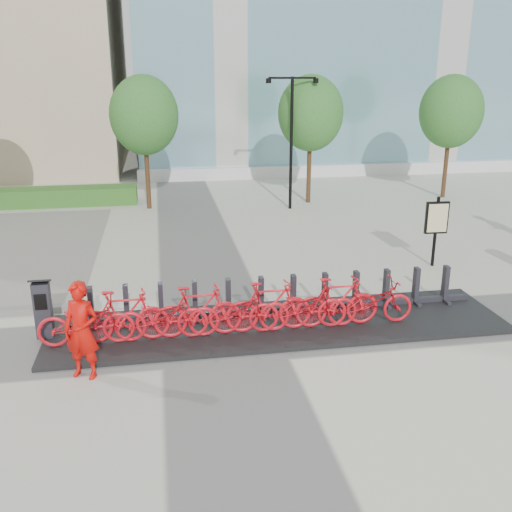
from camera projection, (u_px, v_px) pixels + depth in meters
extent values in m
plane|color=beige|center=(220.00, 337.00, 11.63)|extent=(120.00, 120.00, 0.00)
cube|color=#2E6A1E|center=(62.00, 196.00, 23.10)|extent=(6.00, 1.20, 0.70)
cylinder|color=#492C1D|center=(147.00, 171.00, 22.19)|extent=(0.18, 0.18, 3.00)
ellipsoid|color=#275A1D|center=(144.00, 115.00, 21.54)|extent=(2.60, 2.60, 2.99)
cylinder|color=#492C1D|center=(309.00, 166.00, 23.23)|extent=(0.18, 0.18, 3.00)
ellipsoid|color=#275A1D|center=(311.00, 113.00, 22.59)|extent=(2.60, 2.60, 2.99)
cylinder|color=#492C1D|center=(446.00, 162.00, 24.20)|extent=(0.18, 0.18, 3.00)
ellipsoid|color=#275A1D|center=(451.00, 112.00, 23.55)|extent=(2.60, 2.60, 2.99)
cylinder|color=black|center=(291.00, 145.00, 21.83)|extent=(0.12, 0.12, 5.00)
cube|color=black|center=(281.00, 78.00, 21.00)|extent=(0.90, 0.08, 0.08)
cube|color=black|center=(304.00, 78.00, 21.15)|extent=(0.90, 0.08, 0.08)
cylinder|color=black|center=(269.00, 81.00, 20.96)|extent=(0.20, 0.20, 0.18)
cylinder|color=black|center=(316.00, 81.00, 21.25)|extent=(0.20, 0.20, 0.18)
cube|color=black|center=(279.00, 324.00, 12.11)|extent=(9.60, 2.40, 0.08)
imported|color=red|center=(86.00, 321.00, 10.99)|extent=(1.84, 0.64, 0.97)
imported|color=red|center=(124.00, 316.00, 11.09)|extent=(1.79, 0.51, 1.07)
imported|color=red|center=(161.00, 316.00, 11.22)|extent=(1.84, 0.64, 0.97)
imported|color=red|center=(198.00, 311.00, 11.32)|extent=(1.79, 0.51, 1.07)
imported|color=red|center=(234.00, 311.00, 11.46)|extent=(1.84, 0.64, 0.97)
imported|color=red|center=(269.00, 306.00, 11.56)|extent=(1.79, 0.51, 1.07)
imported|color=red|center=(303.00, 306.00, 11.69)|extent=(1.84, 0.64, 0.97)
imported|color=red|center=(337.00, 302.00, 11.79)|extent=(1.79, 0.51, 1.07)
imported|color=red|center=(370.00, 302.00, 11.92)|extent=(1.84, 0.64, 0.97)
cube|color=#27262F|center=(43.00, 310.00, 11.30)|extent=(0.32, 0.28, 1.15)
cube|color=black|center=(40.00, 281.00, 11.11)|extent=(0.39, 0.33, 0.15)
cube|color=black|center=(40.00, 302.00, 11.09)|extent=(0.23, 0.02, 0.32)
imported|color=red|center=(82.00, 330.00, 9.86)|extent=(0.76, 0.64, 1.77)
cylinder|color=black|center=(435.00, 232.00, 15.62)|extent=(0.09, 0.09, 1.95)
cube|color=black|center=(437.00, 218.00, 15.50)|extent=(0.64, 0.12, 0.89)
cube|color=beige|center=(438.00, 218.00, 15.45)|extent=(0.55, 0.05, 0.78)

